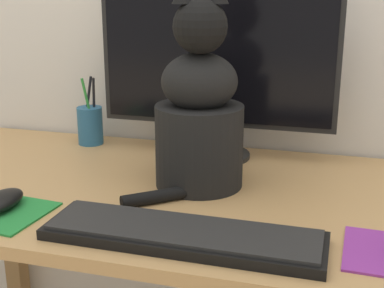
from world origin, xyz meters
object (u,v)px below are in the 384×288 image
at_px(keyboard, 183,235).
at_px(pen_cup, 90,125).
at_px(monitor, 217,69).
at_px(cat, 199,114).
at_px(computer_mouse_left, 1,201).

distance_m(keyboard, pen_cup, 0.62).
relative_size(monitor, pen_cup, 3.18).
bearing_deg(pen_cup, monitor, -3.43).
bearing_deg(cat, computer_mouse_left, -164.25).
relative_size(keyboard, computer_mouse_left, 4.28).
bearing_deg(computer_mouse_left, monitor, 53.68).
bearing_deg(monitor, cat, -86.96).
bearing_deg(monitor, computer_mouse_left, -126.32).
bearing_deg(monitor, pen_cup, 176.57).
xyz_separation_m(keyboard, cat, (-0.04, 0.26, 0.14)).
bearing_deg(computer_mouse_left, keyboard, -4.13).
xyz_separation_m(monitor, computer_mouse_left, (-0.31, -0.43, -0.20)).
xyz_separation_m(monitor, keyboard, (0.05, -0.45, -0.21)).
relative_size(monitor, computer_mouse_left, 5.15).
relative_size(keyboard, pen_cup, 2.64).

